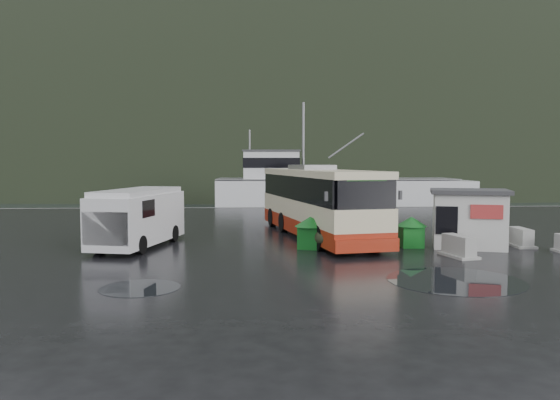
{
  "coord_description": "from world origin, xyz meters",
  "views": [
    {
      "loc": [
        -1.38,
        -22.91,
        3.6
      ],
      "look_at": [
        0.06,
        4.2,
        1.7
      ],
      "focal_mm": 35.0,
      "sensor_mm": 36.0,
      "label": 1
    }
  ],
  "objects": [
    {
      "name": "coach_bus",
      "position": [
        1.82,
        3.18,
        0.0
      ],
      "size": [
        5.33,
        12.66,
        3.48
      ],
      "primitive_type": null,
      "rotation": [
        0.0,
        0.0,
        0.19
      ],
      "color": "beige",
      "rests_on": "ground"
    },
    {
      "name": "headland",
      "position": [
        10.0,
        250.0,
        0.0
      ],
      "size": [
        780.0,
        540.0,
        570.0
      ],
      "primitive_type": "ellipsoid",
      "color": "black",
      "rests_on": "ground"
    },
    {
      "name": "harbor_water",
      "position": [
        0.0,
        110.0,
        0.0
      ],
      "size": [
        300.0,
        180.0,
        0.02
      ],
      "primitive_type": "cube",
      "color": "black",
      "rests_on": "ground"
    },
    {
      "name": "dome_tent",
      "position": [
        2.15,
        -0.79,
        0.0
      ],
      "size": [
        1.99,
        2.77,
        1.08
      ],
      "primitive_type": null,
      "rotation": [
        0.0,
        0.0,
        0.01
      ],
      "color": "#2B2F1C",
      "rests_on": "ground"
    },
    {
      "name": "ticket_kiosk",
      "position": [
        7.77,
        -0.57,
        0.0
      ],
      "size": [
        3.69,
        3.19,
        2.45
      ],
      "primitive_type": null,
      "rotation": [
        0.0,
        0.0,
        -0.3
      ],
      "color": "beige",
      "rests_on": "ground"
    },
    {
      "name": "jersey_barrier_a",
      "position": [
        6.48,
        -2.8,
        0.0
      ],
      "size": [
        1.18,
        1.79,
        0.82
      ],
      "primitive_type": null,
      "rotation": [
        0.0,
        0.0,
        0.23
      ],
      "color": "#999993",
      "rests_on": "ground"
    },
    {
      "name": "fishing_trawler",
      "position": [
        6.78,
        29.6,
        0.0
      ],
      "size": [
        27.07,
        6.65,
        10.77
      ],
      "primitive_type": null,
      "rotation": [
        0.0,
        0.0,
        -0.03
      ],
      "color": "silver",
      "rests_on": "ground"
    },
    {
      "name": "jersey_barrier_c",
      "position": [
        10.1,
        -0.43,
        0.0
      ],
      "size": [
        0.86,
        1.6,
        0.78
      ],
      "primitive_type": null,
      "rotation": [
        0.0,
        0.0,
        -0.05
      ],
      "color": "#999993",
      "rests_on": "ground"
    },
    {
      "name": "quay_edge",
      "position": [
        0.0,
        20.0,
        0.0
      ],
      "size": [
        160.0,
        0.6,
        1.5
      ],
      "primitive_type": "cube",
      "color": "#999993",
      "rests_on": "ground"
    },
    {
      "name": "white_van",
      "position": [
        -6.16,
        0.35,
        0.0
      ],
      "size": [
        3.33,
        6.23,
        2.48
      ],
      "primitive_type": null,
      "rotation": [
        0.0,
        0.0,
        -0.23
      ],
      "color": "silver",
      "rests_on": "ground"
    },
    {
      "name": "waste_bin_left",
      "position": [
        5.38,
        -0.35,
        0.0
      ],
      "size": [
        0.94,
        0.94,
        1.3
      ],
      "primitive_type": null,
      "rotation": [
        0.0,
        0.0,
        -0.01
      ],
      "color": "#12691E",
      "rests_on": "ground"
    },
    {
      "name": "ground",
      "position": [
        0.0,
        0.0,
        0.0
      ],
      "size": [
        160.0,
        160.0,
        0.0
      ],
      "primitive_type": "plane",
      "color": "black",
      "rests_on": "ground"
    },
    {
      "name": "waste_bin_right",
      "position": [
        1.08,
        -0.5,
        0.0
      ],
      "size": [
        1.22,
        1.22,
        1.34
      ],
      "primitive_type": null,
      "rotation": [
        0.0,
        0.0,
        -0.33
      ],
      "color": "#12691E",
      "rests_on": "ground"
    },
    {
      "name": "puddles",
      "position": [
        2.6,
        -6.98,
        0.01
      ],
      "size": [
        12.59,
        4.13,
        0.01
      ],
      "color": "black",
      "rests_on": "ground"
    }
  ]
}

